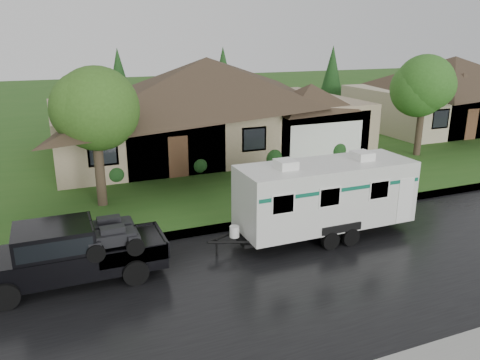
# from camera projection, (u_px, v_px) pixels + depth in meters

# --- Properties ---
(ground) EXTENTS (140.00, 140.00, 0.00)m
(ground) POSITION_uv_depth(u_px,v_px,m) (283.00, 247.00, 16.15)
(ground) COLOR #28541A
(ground) RESTS_ON ground
(road) EXTENTS (140.00, 8.00, 0.01)m
(road) POSITION_uv_depth(u_px,v_px,m) (313.00, 273.00, 14.38)
(road) COLOR black
(road) RESTS_ON ground
(curb) EXTENTS (140.00, 0.50, 0.15)m
(curb) POSITION_uv_depth(u_px,v_px,m) (256.00, 222.00, 18.11)
(curb) COLOR gray
(curb) RESTS_ON ground
(lawn) EXTENTS (140.00, 26.00, 0.15)m
(lawn) POSITION_uv_depth(u_px,v_px,m) (173.00, 150.00, 29.37)
(lawn) COLOR #28541A
(lawn) RESTS_ON ground
(house_main) EXTENTS (19.44, 10.80, 6.90)m
(house_main) POSITION_uv_depth(u_px,v_px,m) (213.00, 94.00, 28.12)
(house_main) COLOR gray
(house_main) RESTS_ON lawn
(house_neighbor) EXTENTS (15.12, 9.72, 6.45)m
(house_neighbor) POSITION_uv_depth(u_px,v_px,m) (456.00, 85.00, 35.89)
(house_neighbor) COLOR tan
(house_neighbor) RESTS_ON lawn
(tree_left_green) EXTENTS (3.53, 3.53, 5.84)m
(tree_left_green) POSITION_uv_depth(u_px,v_px,m) (94.00, 109.00, 18.57)
(tree_left_green) COLOR #382B1E
(tree_left_green) RESTS_ON lawn
(tree_right_green) EXTENTS (3.39, 3.39, 5.61)m
(tree_right_green) POSITION_uv_depth(u_px,v_px,m) (424.00, 89.00, 26.79)
(tree_right_green) COLOR #382B1E
(tree_right_green) RESTS_ON lawn
(shrub_row) EXTENTS (13.60, 1.00, 1.00)m
(shrub_row) POSITION_uv_depth(u_px,v_px,m) (236.00, 160.00, 24.89)
(shrub_row) COLOR #143814
(shrub_row) RESTS_ON lawn
(pickup_truck) EXTENTS (5.45, 2.07, 1.82)m
(pickup_truck) POSITION_uv_depth(u_px,v_px,m) (66.00, 252.00, 13.64)
(pickup_truck) COLOR black
(pickup_truck) RESTS_ON ground
(travel_trailer) EXTENTS (6.72, 2.36, 3.02)m
(travel_trailer) POSITION_uv_depth(u_px,v_px,m) (325.00, 194.00, 16.64)
(travel_trailer) COLOR silver
(travel_trailer) RESTS_ON ground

